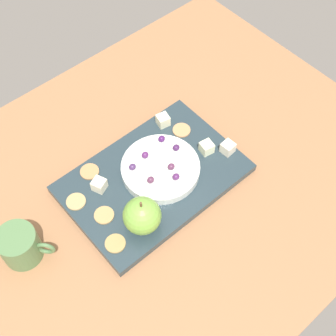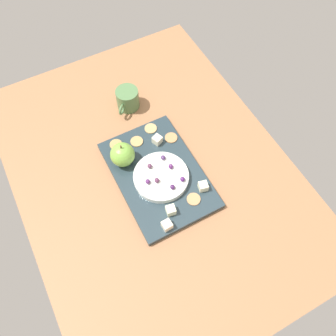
{
  "view_description": "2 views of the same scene",
  "coord_description": "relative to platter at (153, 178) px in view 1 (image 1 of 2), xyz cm",
  "views": [
    {
      "loc": [
        30.96,
        43.29,
        91.59
      ],
      "look_at": [
        -5.59,
        1.1,
        8.13
      ],
      "focal_mm": 49.74,
      "sensor_mm": 36.0,
      "label": 1
    },
    {
      "loc": [
        -51.65,
        21.46,
        103.32
      ],
      "look_at": [
        -5.23,
        -3.2,
        10.31
      ],
      "focal_mm": 37.49,
      "sensor_mm": 36.0,
      "label": 2
    }
  ],
  "objects": [
    {
      "name": "apple_whole",
      "position": [
        9.27,
        7.78,
        4.9
      ],
      "size": [
        7.85,
        7.85,
        7.85
      ],
      "primitive_type": "sphere",
      "color": "#77B142",
      "rests_on": "platter"
    },
    {
      "name": "cheese_cube_2",
      "position": [
        -13.54,
        2.72,
        2.32
      ],
      "size": [
        3.11,
        3.11,
        2.69
      ],
      "primitive_type": "cube",
      "rotation": [
        0.0,
        0.0,
        1.4
      ],
      "color": "#EEF3C6",
      "rests_on": "platter"
    },
    {
      "name": "cheese_cube_1",
      "position": [
        10.74,
        -5.2,
        2.32
      ],
      "size": [
        3.51,
        3.51,
        2.69
      ],
      "primitive_type": "cube",
      "rotation": [
        0.0,
        0.0,
        0.39
      ],
      "color": "#F0E8C8",
      "rests_on": "platter"
    },
    {
      "name": "grape_3",
      "position": [
        -2.47,
        4.74,
        3.74
      ],
      "size": [
        1.62,
        1.46,
        1.48
      ],
      "primitive_type": "ellipsoid",
      "color": "#52255C",
      "rests_on": "serving_dish"
    },
    {
      "name": "grape_1",
      "position": [
        -1.08,
        -3.97,
        3.77
      ],
      "size": [
        1.62,
        1.46,
        1.53
      ],
      "primitive_type": "ellipsoid",
      "color": "#572660",
      "rests_on": "serving_dish"
    },
    {
      "name": "apple_stem",
      "position": [
        9.27,
        7.78,
        9.43
      ],
      "size": [
        0.5,
        0.5,
        1.2
      ],
      "primitive_type": "cylinder",
      "color": "brown",
      "rests_on": "apple_whole"
    },
    {
      "name": "cracker_0",
      "position": [
        16.2,
        7.49,
        1.18
      ],
      "size": [
        4.22,
        4.22,
        0.4
      ],
      "primitive_type": "cylinder",
      "color": "tan",
      "rests_on": "platter"
    },
    {
      "name": "cheese_cube_3",
      "position": [
        -11.26,
        -9.83,
        2.32
      ],
      "size": [
        3.21,
        3.21,
        2.69
      ],
      "primitive_type": "cube",
      "rotation": [
        0.0,
        0.0,
        1.35
      ],
      "color": "#EFEEC5",
      "rests_on": "platter"
    },
    {
      "name": "cracker_3",
      "position": [
        16.65,
        -5.68,
        1.18
      ],
      "size": [
        4.22,
        4.22,
        0.4
      ],
      "primitive_type": "cylinder",
      "color": "tan",
      "rests_on": "platter"
    },
    {
      "name": "serving_dish",
      "position": [
        -2.11,
        0.03,
        1.99
      ],
      "size": [
        17.43,
        17.43,
        2.03
      ],
      "primitive_type": "cylinder",
      "color": "white",
      "rests_on": "platter"
    },
    {
      "name": "cracker_1",
      "position": [
        -13.22,
        -5.4,
        1.18
      ],
      "size": [
        4.22,
        4.22,
        0.4
      ],
      "primitive_type": "cylinder",
      "color": "tan",
      "rests_on": "platter"
    },
    {
      "name": "cup",
      "position": [
        30.95,
        -3.69,
        2.8
      ],
      "size": [
        9.16,
        9.56,
        7.55
      ],
      "color": "#527949",
      "rests_on": "table"
    },
    {
      "name": "grape_4",
      "position": [
        -6.75,
        -5.02,
        3.76
      ],
      "size": [
        1.62,
        1.46,
        1.51
      ],
      "primitive_type": "ellipsoid",
      "color": "#4A1D5E",
      "rests_on": "serving_dish"
    },
    {
      "name": "grape_6",
      "position": [
        2.14,
        1.8,
        3.74
      ],
      "size": [
        1.62,
        1.46,
        1.48
      ],
      "primitive_type": "ellipsoid",
      "color": "#592F4B",
      "rests_on": "serving_dish"
    },
    {
      "name": "cracker_2",
      "position": [
        14.07,
        1.22,
        1.18
      ],
      "size": [
        4.22,
        4.22,
        0.4
      ],
      "primitive_type": "cylinder",
      "color": "tan",
      "rests_on": "platter"
    },
    {
      "name": "platter",
      "position": [
        0.0,
        0.0,
        0.0
      ],
      "size": [
        38.75,
        26.08,
        1.95
      ],
      "primitive_type": "cube",
      "color": "#27373F",
      "rests_on": "table"
    },
    {
      "name": "cheese_cube_0",
      "position": [
        -17.13,
        5.91,
        2.32
      ],
      "size": [
        2.85,
        2.85,
        2.69
      ],
      "primitive_type": "cube",
      "rotation": [
        0.0,
        0.0,
        0.06
      ],
      "color": "#EEE4CA",
      "rests_on": "platter"
    },
    {
      "name": "cracker_4",
      "position": [
        10.0,
        -10.04,
        1.18
      ],
      "size": [
        4.22,
        4.22,
        0.4
      ],
      "primitive_type": "cylinder",
      "color": "tan",
      "rests_on": "platter"
    },
    {
      "name": "grape_0",
      "position": [
        -3.41,
        2.1,
        3.74
      ],
      "size": [
        1.62,
        1.46,
        1.48
      ],
      "primitive_type": "ellipsoid",
      "color": "#592E4C",
      "rests_on": "serving_dish"
    },
    {
      "name": "grape_2",
      "position": [
        -7.64,
        -1.06,
        3.68
      ],
      "size": [
        1.62,
        1.46,
        1.36
      ],
      "primitive_type": "ellipsoid",
      "color": "#431F50",
      "rests_on": "serving_dish"
    },
    {
      "name": "grape_5",
      "position": [
        3.38,
        -3.37,
        3.68
      ],
      "size": [
        1.62,
        1.46,
        1.35
      ],
      "primitive_type": "ellipsoid",
      "color": "#492C5D",
      "rests_on": "serving_dish"
    },
    {
      "name": "table",
      "position": [
        2.96,
        0.85,
        -2.66
      ],
      "size": [
        116.55,
        84.94,
        3.37
      ],
      "primitive_type": "cube",
      "color": "#9C6A45",
      "rests_on": "ground"
    }
  ]
}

